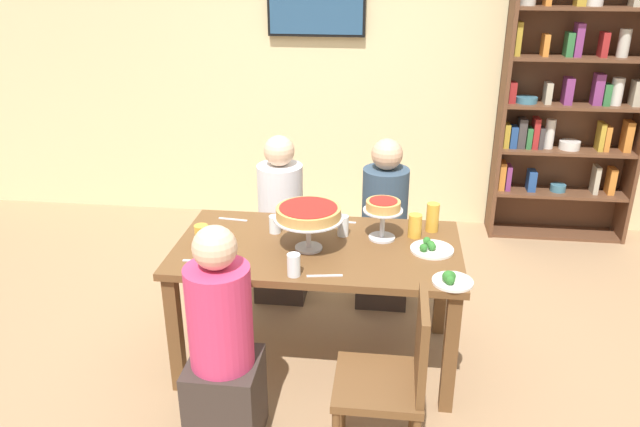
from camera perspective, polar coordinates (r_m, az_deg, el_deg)
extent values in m
plane|color=#9E7A56|center=(3.81, -0.18, -13.00)|extent=(12.00, 12.00, 0.00)
cube|color=beige|center=(5.34, 2.78, 13.92)|extent=(8.00, 0.12, 2.80)
cube|color=brown|center=(3.44, -0.20, -3.25)|extent=(1.57, 0.85, 0.04)
cube|color=brown|center=(3.47, -13.11, -10.68)|extent=(0.07, 0.07, 0.70)
cube|color=brown|center=(3.31, 11.82, -12.41)|extent=(0.07, 0.07, 0.70)
cube|color=brown|center=(4.07, -9.75, -5.07)|extent=(0.07, 0.07, 0.70)
cube|color=brown|center=(3.93, 11.07, -6.25)|extent=(0.07, 0.07, 0.70)
cube|color=brown|center=(5.24, 16.37, 9.51)|extent=(0.03, 0.30, 2.20)
cube|color=brown|center=(5.49, 21.73, 9.39)|extent=(1.10, 0.02, 2.20)
cube|color=brown|center=(5.69, 20.47, -1.62)|extent=(1.04, 0.28, 0.02)
cube|color=brown|center=(5.55, 20.99, 1.82)|extent=(1.04, 0.28, 0.02)
cube|color=brown|center=(5.44, 21.53, 5.42)|extent=(1.04, 0.28, 0.02)
cube|color=brown|center=(5.35, 22.10, 9.16)|extent=(1.04, 0.28, 0.02)
cube|color=brown|center=(5.29, 22.70, 13.00)|extent=(1.04, 0.28, 0.02)
cube|color=brown|center=(5.24, 23.34, 16.92)|extent=(1.04, 0.28, 0.02)
cube|color=orange|center=(5.41, 16.30, 3.38)|extent=(0.05, 0.13, 0.24)
cube|color=#7A3370|center=(5.42, 16.82, 3.21)|extent=(0.04, 0.13, 0.21)
cube|color=navy|center=(5.47, 18.78, 2.90)|extent=(0.06, 0.13, 0.17)
cylinder|color=#3D7084|center=(5.54, 20.95, 2.22)|extent=(0.12, 0.12, 0.06)
cube|color=#B2A88E|center=(5.59, 23.89, 2.88)|extent=(0.04, 0.13, 0.23)
cube|color=orange|center=(5.63, 25.09, 2.74)|extent=(0.05, 0.12, 0.22)
cube|color=#B7932D|center=(5.31, 16.67, 6.88)|extent=(0.04, 0.13, 0.19)
cube|color=navy|center=(5.32, 17.26, 6.75)|extent=(0.05, 0.13, 0.17)
cube|color=#3D3838|center=(5.32, 17.95, 7.05)|extent=(0.06, 0.13, 0.24)
cube|color=#2D6B38|center=(5.34, 18.54, 6.62)|extent=(0.04, 0.13, 0.17)
cube|color=maroon|center=(5.34, 19.10, 6.99)|extent=(0.05, 0.13, 0.25)
cube|color=#3D3838|center=(5.36, 19.55, 6.57)|extent=(0.04, 0.12, 0.17)
cylinder|color=silver|center=(5.37, 20.28, 6.86)|extent=(0.08, 0.08, 0.24)
cylinder|color=silver|center=(5.43, 21.87, 5.85)|extent=(0.16, 0.16, 0.07)
cube|color=#B7932D|center=(5.48, 24.28, 6.46)|extent=(0.04, 0.13, 0.22)
cube|color=orange|center=(5.49, 24.71, 6.30)|extent=(0.04, 0.13, 0.20)
cube|color=orange|center=(5.54, 26.30, 6.38)|extent=(0.06, 0.13, 0.24)
cube|color=maroon|center=(5.23, 17.17, 10.57)|extent=(0.05, 0.11, 0.16)
cylinder|color=#3D7084|center=(5.26, 18.38, 9.86)|extent=(0.17, 0.17, 0.05)
cube|color=#B2A88E|center=(5.28, 20.12, 10.33)|extent=(0.05, 0.13, 0.16)
cube|color=#7A3370|center=(5.31, 21.74, 10.41)|extent=(0.06, 0.13, 0.21)
cube|color=#7A3370|center=(5.37, 24.08, 10.35)|extent=(0.07, 0.11, 0.24)
cube|color=#2D6B38|center=(5.40, 24.69, 9.89)|extent=(0.05, 0.13, 0.16)
cylinder|color=silver|center=(5.42, 25.54, 10.05)|extent=(0.09, 0.09, 0.21)
cube|color=#B2A88E|center=(5.47, 26.94, 9.80)|extent=(0.06, 0.12, 0.19)
cube|color=#B7932D|center=(5.16, 17.66, 15.02)|extent=(0.04, 0.13, 0.25)
cube|color=orange|center=(5.21, 19.92, 14.31)|extent=(0.04, 0.13, 0.16)
cube|color=#2D6B38|center=(5.25, 21.82, 14.19)|extent=(0.05, 0.13, 0.18)
cube|color=#7A3370|center=(5.26, 22.55, 14.48)|extent=(0.06, 0.13, 0.25)
cube|color=maroon|center=(5.31, 24.53, 13.90)|extent=(0.05, 0.12, 0.18)
cylinder|color=beige|center=(5.36, 26.07, 13.84)|extent=(0.09, 0.09, 0.21)
cylinder|color=beige|center=(5.14, 18.48, 17.94)|extent=(0.12, 0.12, 0.06)
cylinder|color=silver|center=(5.25, 23.82, 17.33)|extent=(0.13, 0.13, 0.06)
cube|color=black|center=(5.23, -0.34, 18.47)|extent=(0.79, 0.05, 0.47)
cube|color=navy|center=(5.20, -0.38, 18.45)|extent=(0.75, 0.01, 0.43)
cube|color=#382D28|center=(4.35, -3.48, -4.69)|extent=(0.34, 0.34, 0.45)
cylinder|color=silver|center=(4.15, -3.64, 1.13)|extent=(0.30, 0.30, 0.50)
sphere|color=beige|center=(4.03, -3.77, 5.75)|extent=(0.20, 0.20, 0.20)
cube|color=#382D28|center=(3.19, -8.61, -16.52)|extent=(0.34, 0.34, 0.45)
cylinder|color=#D63866|center=(2.91, -9.17, -9.29)|extent=(0.30, 0.30, 0.50)
sphere|color=beige|center=(2.74, -9.62, -3.10)|extent=(0.20, 0.20, 0.20)
cube|color=#382D28|center=(4.29, 5.70, -5.13)|extent=(0.34, 0.34, 0.45)
cylinder|color=#33475B|center=(4.09, 5.96, 0.74)|extent=(0.30, 0.30, 0.50)
sphere|color=tan|center=(3.97, 6.17, 5.42)|extent=(0.20, 0.20, 0.20)
cube|color=brown|center=(2.93, 5.36, -15.28)|extent=(0.40, 0.40, 0.04)
cube|color=brown|center=(2.80, 9.29, -11.74)|extent=(0.04, 0.36, 0.42)
cylinder|color=brown|center=(3.22, 2.07, -16.33)|extent=(0.04, 0.04, 0.41)
cylinder|color=brown|center=(3.21, 8.57, -16.64)|extent=(0.04, 0.04, 0.41)
cylinder|color=silver|center=(3.39, -1.05, -3.15)|extent=(0.15, 0.15, 0.01)
cylinder|color=silver|center=(3.36, -1.06, -1.78)|extent=(0.03, 0.03, 0.17)
cylinder|color=silver|center=(3.32, -1.07, -0.42)|extent=(0.38, 0.38, 0.01)
cylinder|color=tan|center=(3.31, -1.07, 0.08)|extent=(0.35, 0.35, 0.05)
cylinder|color=maroon|center=(3.30, -1.08, 0.56)|extent=(0.31, 0.31, 0.00)
cylinder|color=silver|center=(3.53, 5.68, -2.19)|extent=(0.15, 0.15, 0.01)
cylinder|color=silver|center=(3.50, 5.74, -0.94)|extent=(0.03, 0.03, 0.16)
cylinder|color=silver|center=(3.46, 5.79, 0.30)|extent=(0.22, 0.22, 0.01)
cylinder|color=tan|center=(3.45, 5.81, 0.75)|extent=(0.19, 0.19, 0.05)
cylinder|color=maroon|center=(3.44, 5.83, 1.17)|extent=(0.16, 0.16, 0.00)
cylinder|color=white|center=(3.13, 12.04, -6.13)|extent=(0.20, 0.20, 0.01)
sphere|color=#2D7028|center=(3.09, 11.66, -5.67)|extent=(0.06, 0.06, 0.06)
sphere|color=#2D7028|center=(3.11, 11.88, -5.63)|extent=(0.05, 0.05, 0.05)
sphere|color=#2D7028|center=(3.08, 11.82, -5.99)|extent=(0.05, 0.05, 0.05)
cylinder|color=white|center=(3.43, 10.21, -3.26)|extent=(0.23, 0.23, 0.01)
sphere|color=#2D7028|center=(3.39, 10.22, -3.00)|extent=(0.04, 0.04, 0.04)
sphere|color=#2D7028|center=(3.37, 9.46, -3.11)|extent=(0.04, 0.04, 0.04)
sphere|color=#2D7028|center=(3.46, 9.75, -2.46)|extent=(0.04, 0.04, 0.04)
sphere|color=#2D7028|center=(3.42, 10.12, -2.80)|extent=(0.04, 0.04, 0.04)
cylinder|color=gold|center=(3.63, 10.27, -0.34)|extent=(0.07, 0.07, 0.17)
cylinder|color=gold|center=(3.55, 8.69, -1.11)|extent=(0.08, 0.08, 0.13)
cylinder|color=gold|center=(3.44, -10.78, -2.09)|extent=(0.08, 0.08, 0.13)
cylinder|color=white|center=(3.53, 2.12, -1.14)|extent=(0.06, 0.06, 0.12)
cylinder|color=white|center=(3.11, -2.42, -4.73)|extent=(0.07, 0.07, 0.12)
cylinder|color=white|center=(3.58, -4.14, -0.99)|extent=(0.07, 0.07, 0.10)
cube|color=silver|center=(3.32, -10.95, -4.28)|extent=(0.18, 0.02, 0.00)
cube|color=silver|center=(3.12, 0.42, -5.72)|extent=(0.18, 0.04, 0.00)
cube|color=silver|center=(3.73, 1.94, -0.74)|extent=(0.18, 0.03, 0.00)
cube|color=silver|center=(3.79, -7.97, -0.53)|extent=(0.18, 0.04, 0.00)
cube|color=silver|center=(3.72, -1.18, -0.78)|extent=(0.17, 0.08, 0.00)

